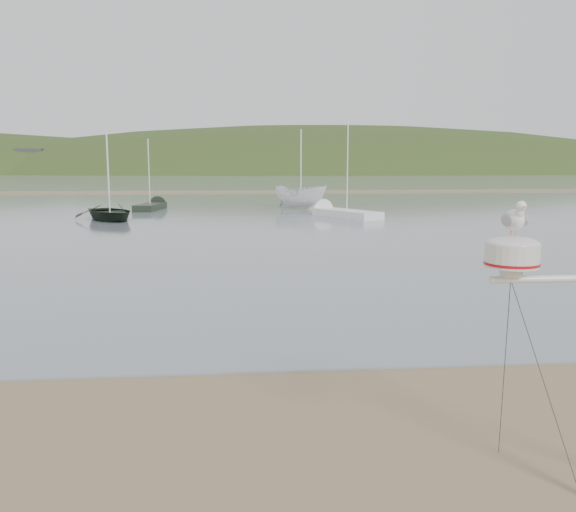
{
  "coord_description": "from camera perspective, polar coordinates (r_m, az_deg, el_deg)",
  "views": [
    {
      "loc": [
        1.38,
        -6.41,
        3.72
      ],
      "look_at": [
        2.06,
        1.0,
        2.58
      ],
      "focal_mm": 38.0,
      "sensor_mm": 36.0,
      "label": 1
    }
  ],
  "objects": [
    {
      "name": "hill_ridge",
      "position": [
        243.15,
        -1.19,
        3.23
      ],
      "size": [
        620.0,
        180.0,
        80.0
      ],
      "color": "#283917",
      "rests_on": "ground"
    },
    {
      "name": "boat_dark",
      "position": [
        40.64,
        -16.45,
        6.71
      ],
      "size": [
        3.6,
        2.62,
        4.97
      ],
      "primitive_type": "imported",
      "rotation": [
        0.0,
        0.0,
        0.51
      ],
      "color": "black",
      "rests_on": "water"
    },
    {
      "name": "far_cottages",
      "position": [
        202.42,
        -4.85,
        8.8
      ],
      "size": [
        294.4,
        6.3,
        8.0
      ],
      "color": "silver",
      "rests_on": "ground"
    },
    {
      "name": "ground",
      "position": [
        7.54,
        -16.22,
        -21.21
      ],
      "size": [
        560.0,
        560.0,
        0.0
      ],
      "primitive_type": "plane",
      "color": "#7A6346",
      "rests_on": "ground"
    },
    {
      "name": "sailboat_dark_mid",
      "position": [
        50.2,
        -12.29,
        4.65
      ],
      "size": [
        2.4,
        6.1,
        5.95
      ],
      "color": "black",
      "rests_on": "ground"
    },
    {
      "name": "water",
      "position": [
        138.47,
        -5.87,
        7.18
      ],
      "size": [
        560.0,
        256.0,
        0.04
      ],
      "primitive_type": "cube",
      "color": "slate",
      "rests_on": "ground"
    },
    {
      "name": "sailboat_white_near",
      "position": [
        42.89,
        3.87,
        4.16
      ],
      "size": [
        5.05,
        7.19,
        7.19
      ],
      "color": "white",
      "rests_on": "ground"
    },
    {
      "name": "boat_white",
      "position": [
        49.42,
        1.21,
        7.38
      ],
      "size": [
        2.69,
        2.69,
        5.0
      ],
      "primitive_type": "imported",
      "rotation": [
        0.0,
        0.0,
        0.83
      ],
      "color": "white",
      "rests_on": "water"
    },
    {
      "name": "sandbar",
      "position": [
        76.51,
        -6.32,
        5.97
      ],
      "size": [
        560.0,
        7.0,
        0.07
      ],
      "primitive_type": "cube",
      "color": "#7A6346",
      "rests_on": "water"
    }
  ]
}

